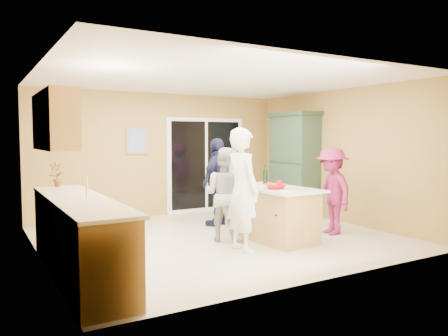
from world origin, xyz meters
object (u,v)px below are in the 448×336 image
woman_white (242,190)px  woman_grey (225,194)px  woman_magenta (332,191)px  kitchen_island (273,215)px  green_hutch (295,165)px  woman_navy (218,182)px

woman_white → woman_grey: (0.10, 0.66, -0.15)m
woman_grey → woman_magenta: bearing=-133.9°
woman_white → woman_magenta: bearing=-86.8°
kitchen_island → woman_magenta: (1.12, -0.16, 0.35)m
kitchen_island → woman_white: (-0.82, -0.35, 0.50)m
green_hutch → woman_magenta: 1.97m
green_hutch → woman_grey: green_hutch is taller
green_hutch → woman_white: bearing=-142.6°
green_hutch → kitchen_island: bearing=-137.2°
woman_navy → green_hutch: bearing=156.5°
woman_grey → woman_magenta: 1.90m
kitchen_island → woman_grey: (-0.72, 0.32, 0.35)m
woman_navy → woman_magenta: woman_navy is taller
green_hutch → woman_magenta: size_ratio=1.47×
green_hutch → woman_magenta: green_hutch is taller
kitchen_island → woman_magenta: woman_magenta is taller
green_hutch → woman_navy: bearing=-174.6°
woman_navy → woman_white: bearing=42.4°
woman_white → woman_magenta: 1.95m
green_hutch → woman_white: green_hutch is taller
woman_navy → woman_magenta: size_ratio=1.10×
kitchen_island → green_hutch: size_ratio=0.76×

